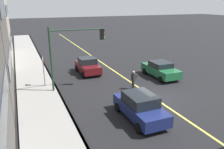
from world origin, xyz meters
TOP-DOWN VIEW (x-y plane):
  - ground at (0.00, 0.00)m, footprint 200.00×200.00m
  - sidewalk_slab at (0.00, 8.16)m, footprint 80.00×3.21m
  - curb_edge at (0.00, 6.63)m, footprint 80.00×0.16m
  - lane_stripe_center at (0.00, 0.00)m, footprint 80.00×0.16m
  - car_green at (4.30, -3.41)m, footprint 4.35×2.06m
  - car_navy at (-2.32, 2.63)m, footprint 4.34×2.00m
  - car_maroon at (8.28, 2.81)m, footprint 3.90×1.97m
  - pedestrian_with_backpack at (2.37, 0.60)m, footprint 0.40×0.39m
  - traffic_light_mast at (4.33, 5.11)m, footprint 0.28×4.64m
  - street_sign_post at (5.80, 7.46)m, footprint 0.60×0.08m

SIDE VIEW (x-z plane):
  - ground at x=0.00m, z-range 0.00..0.00m
  - lane_stripe_center at x=0.00m, z-range 0.00..0.01m
  - sidewalk_slab at x=0.00m, z-range 0.00..0.15m
  - curb_edge at x=0.00m, z-range 0.00..0.15m
  - car_green at x=4.30m, z-range 0.02..1.54m
  - car_maroon at x=8.28m, z-range -0.01..1.61m
  - car_navy at x=-2.32m, z-range 0.00..1.67m
  - pedestrian_with_backpack at x=2.37m, z-range 0.13..1.76m
  - street_sign_post at x=5.80m, z-range 0.25..2.97m
  - traffic_light_mast at x=4.33m, z-range 1.03..6.31m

